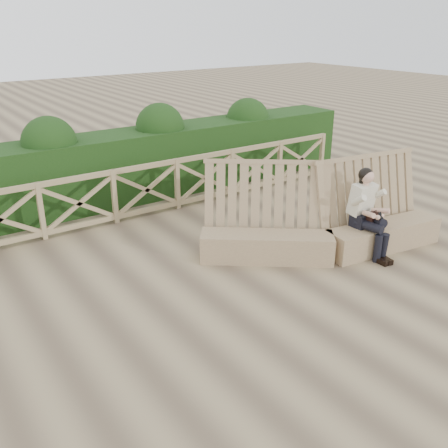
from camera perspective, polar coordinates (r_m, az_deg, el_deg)
ground at (r=7.85m, az=3.00°, el=-6.65°), size 60.00×60.00×0.00m
bench at (r=8.82m, az=11.47°, el=-0.74°), size 4.17×2.31×1.61m
woman at (r=8.82m, az=16.06°, el=1.63°), size 0.43×0.92×1.51m
guardrail at (r=10.38m, az=-8.82°, el=3.88°), size 10.10×0.09×1.10m
hedge at (r=11.37m, az=-11.61°, el=6.37°), size 12.00×1.20×1.50m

